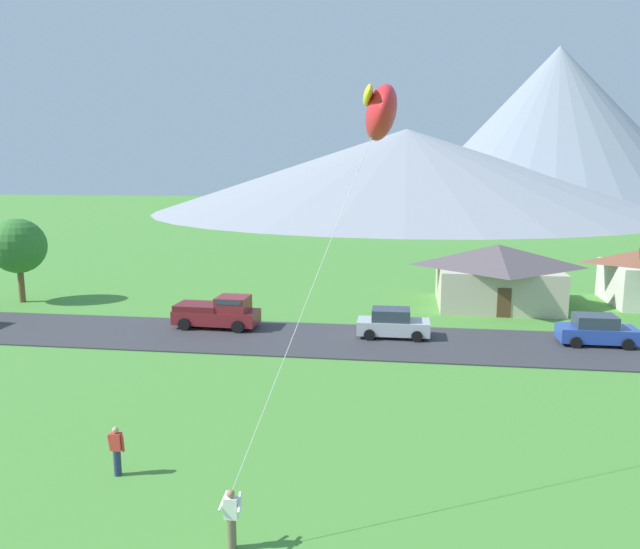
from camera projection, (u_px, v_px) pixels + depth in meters
The scene contains 10 objects.
road_strip at pixel (368, 341), 34.85m from camera, with size 160.00×7.02×0.08m, color #38383D.
mountain_far_west_ridge at pixel (406, 170), 137.33m from camera, with size 112.73×112.73×18.28m, color #8E939E.
mountain_far_east_ridge at pixel (555, 129), 143.97m from camera, with size 70.34×70.34×37.66m, color gray.
house_left_center at pixel (497, 274), 43.67m from camera, with size 8.95×7.84×4.46m.
tree_left_of_center at pixel (18, 246), 44.44m from camera, with size 4.01×4.01×6.22m.
parked_car_blue_west_end at pixel (596, 331), 34.02m from camera, with size 4.20×2.08×1.68m.
parked_car_silver_mid_west at pixel (393, 324), 35.53m from camera, with size 4.22×2.11×1.68m.
pickup_truck_maroon_west_side at pixel (219, 312), 37.58m from camera, with size 5.27×2.48×1.99m.
kite_flyer_with_kite at pixel (376, 121), 17.72m from camera, with size 4.57×6.01×12.38m.
watcher_person at pixel (117, 450), 19.66m from camera, with size 0.56×0.24×1.68m.
Camera 1 is at (1.87, -2.85, 9.93)m, focal length 34.07 mm.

